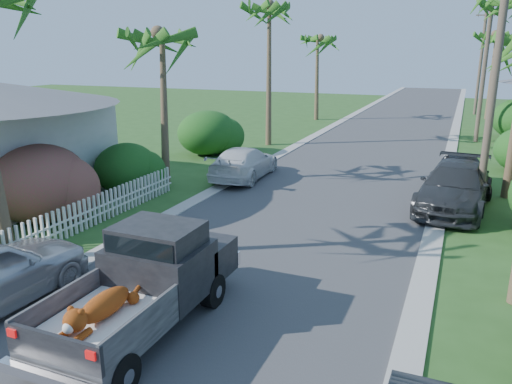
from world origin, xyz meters
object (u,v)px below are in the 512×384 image
at_px(pickup_truck, 152,277).
at_px(palm_r_c, 506,1).
at_px(parked_car_lf, 244,163).
at_px(utility_pole_c, 485,66).
at_px(parked_car_rm, 455,187).
at_px(palm_l_c, 269,6).
at_px(parked_car_rf, 463,174).
at_px(palm_l_d, 318,38).
at_px(utility_pole_b, 495,79).
at_px(utility_pole_d, 481,61).
at_px(palm_l_b, 160,34).
at_px(palm_r_d, 497,34).

bearing_deg(pickup_truck, palm_r_c, 73.72).
distance_m(parked_car_lf, utility_pole_c, 17.50).
relative_size(pickup_truck, parked_car_rm, 0.93).
height_order(parked_car_rm, palm_l_c, palm_l_c).
bearing_deg(parked_car_rf, palm_l_d, 114.14).
bearing_deg(pickup_truck, utility_pole_c, 76.16).
bearing_deg(palm_l_d, parked_car_lf, -82.96).
bearing_deg(pickup_truck, utility_pole_b, 59.77).
distance_m(palm_r_c, utility_pole_d, 17.37).
xyz_separation_m(pickup_truck, utility_pole_d, (6.40, 40.99, 3.59)).
distance_m(palm_l_c, utility_pole_b, 15.05).
height_order(parked_car_rf, utility_pole_c, utility_pole_c).
height_order(palm_l_b, utility_pole_b, utility_pole_b).
xyz_separation_m(parked_car_lf, utility_pole_c, (9.62, 14.08, 3.91)).
relative_size(palm_r_d, utility_pole_c, 0.89).
distance_m(palm_l_c, palm_r_c, 12.84).
bearing_deg(palm_l_c, palm_l_d, 92.39).
bearing_deg(palm_l_d, palm_r_c, -32.21).
height_order(palm_r_c, palm_r_d, palm_r_c).
bearing_deg(parked_car_lf, parked_car_rf, -173.30).
xyz_separation_m(parked_car_lf, palm_l_b, (-2.78, -1.92, 5.45)).
distance_m(palm_r_d, utility_pole_d, 3.79).
distance_m(palm_l_b, utility_pole_b, 12.54).
distance_m(parked_car_rm, palm_r_c, 15.18).
distance_m(pickup_truck, utility_pole_d, 41.64).
bearing_deg(parked_car_rf, utility_pole_c, 79.62).
bearing_deg(palm_r_c, parked_car_rm, -96.27).
height_order(palm_l_d, utility_pole_b, utility_pole_b).
distance_m(parked_car_lf, palm_l_b, 6.41).
height_order(pickup_truck, palm_l_d, palm_l_d).
relative_size(parked_car_lf, utility_pole_b, 0.53).
height_order(palm_l_c, utility_pole_c, palm_l_c).
bearing_deg(palm_l_d, pickup_truck, -79.90).
distance_m(pickup_truck, parked_car_rm, 12.11).
xyz_separation_m(palm_l_b, palm_l_d, (0.30, 22.00, 0.29)).
xyz_separation_m(parked_car_rf, utility_pole_c, (0.60, 12.56, 3.88)).
bearing_deg(parked_car_rf, palm_r_c, 75.88).
bearing_deg(utility_pole_c, palm_r_d, 85.71).
distance_m(pickup_truck, utility_pole_c, 27.01).
height_order(parked_car_rf, palm_l_d, palm_l_d).
bearing_deg(parked_car_lf, utility_pole_b, 171.70).
bearing_deg(palm_r_d, parked_car_lf, -111.97).
distance_m(palm_l_c, utility_pole_d, 24.22).
bearing_deg(utility_pole_d, palm_l_b, -111.80).
bearing_deg(palm_l_b, utility_pole_b, 4.61).
height_order(pickup_truck, palm_r_d, palm_r_d).
height_order(palm_r_c, utility_pole_d, palm_r_c).
bearing_deg(palm_l_b, palm_l_d, 89.22).
bearing_deg(palm_l_c, pickup_truck, -75.43).
bearing_deg(palm_l_b, parked_car_rm, 3.81).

